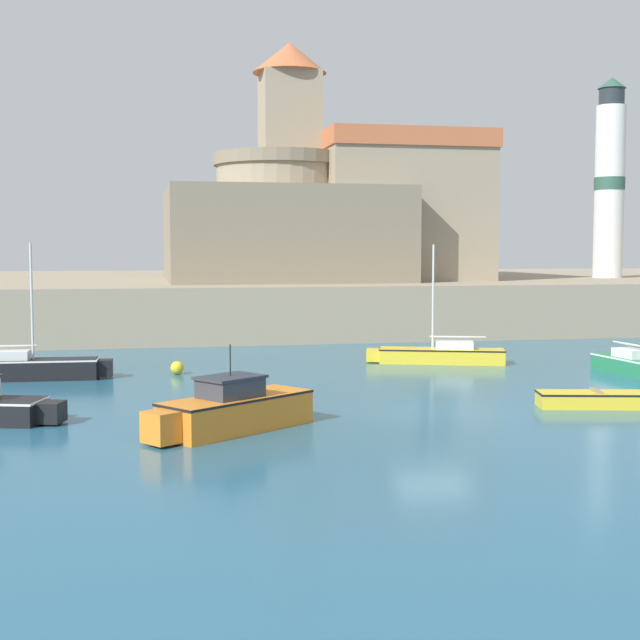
{
  "coord_description": "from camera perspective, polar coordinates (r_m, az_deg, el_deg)",
  "views": [
    {
      "loc": [
        -9.18,
        -27.06,
        5.21
      ],
      "look_at": [
        -1.2,
        12.45,
        2.0
      ],
      "focal_mm": 50.0,
      "sensor_mm": 36.0,
      "label": 1
    }
  ],
  "objects": [
    {
      "name": "lighthouse",
      "position": [
        67.98,
        18.04,
        8.46
      ],
      "size": [
        2.16,
        2.16,
        14.28
      ],
      "color": "silver",
      "rests_on": "quay_seawall"
    },
    {
      "name": "mooring_buoy",
      "position": [
        37.63,
        -9.13,
        -3.03
      ],
      "size": [
        0.56,
        0.56,
        0.56
      ],
      "primitive_type": "sphere",
      "color": "yellow",
      "rests_on": "ground"
    },
    {
      "name": "sailboat_black_2",
      "position": [
        37.54,
        -18.42,
        -2.89
      ],
      "size": [
        6.56,
        1.58,
        5.46
      ],
      "color": "black",
      "rests_on": "ground"
    },
    {
      "name": "quay_seawall",
      "position": [
        68.28,
        -3.67,
        1.49
      ],
      "size": [
        120.0,
        40.0,
        3.16
      ],
      "primitive_type": "cube",
      "color": "gray",
      "rests_on": "ground"
    },
    {
      "name": "sailboat_green_5",
      "position": [
        38.96,
        19.71,
        -2.75
      ],
      "size": [
        1.67,
        5.48,
        4.26
      ],
      "color": "#237A4C",
      "rests_on": "ground"
    },
    {
      "name": "dinghy_yellow_1",
      "position": [
        30.9,
        17.46,
        -4.84
      ],
      "size": [
        4.41,
        1.99,
        0.59
      ],
      "color": "yellow",
      "rests_on": "ground"
    },
    {
      "name": "sailboat_yellow_3",
      "position": [
        41.1,
        7.69,
        -2.17
      ],
      "size": [
        6.29,
        3.13,
        5.42
      ],
      "color": "yellow",
      "rests_on": "ground"
    },
    {
      "name": "ground_plane",
      "position": [
        29.05,
        7.24,
        -5.82
      ],
      "size": [
        200.0,
        200.0,
        0.0
      ],
      "primitive_type": "plane",
      "color": "#28607F"
    },
    {
      "name": "fortress",
      "position": [
        59.8,
        -2.59,
        5.79
      ],
      "size": [
        14.95,
        14.95,
        8.34
      ],
      "color": "gray",
      "rests_on": "quay_seawall"
    },
    {
      "name": "motorboat_orange_0",
      "position": [
        25.74,
        -5.65,
        -5.73
      ],
      "size": [
        5.15,
        4.26,
        2.51
      ],
      "color": "orange",
      "rests_on": "ground"
    },
    {
      "name": "church",
      "position": [
        63.64,
        3.43,
        7.5
      ],
      "size": [
        15.21,
        16.21,
        15.7
      ],
      "color": "gray",
      "rests_on": "quay_seawall"
    }
  ]
}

